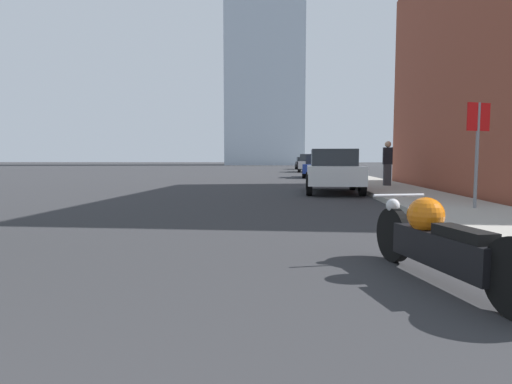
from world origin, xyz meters
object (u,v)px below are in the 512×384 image
at_px(parked_car_blue, 317,166).
at_px(parked_car_silver, 308,163).
at_px(parked_car_black, 303,163).
at_px(pedestrian, 387,162).
at_px(parked_car_white, 333,170).
at_px(motorcycle, 438,241).
at_px(stop_sign, 478,137).

distance_m(parked_car_blue, parked_car_silver, 12.42).
xyz_separation_m(parked_car_black, pedestrian, (2.70, -34.84, 0.31)).
bearing_deg(parked_car_black, parked_car_white, -92.51).
height_order(parked_car_blue, pedestrian, pedestrian).
relative_size(parked_car_white, parked_car_blue, 1.01).
relative_size(motorcycle, parked_car_black, 0.57).
distance_m(parked_car_black, pedestrian, 34.95).
height_order(motorcycle, parked_car_black, parked_car_black).
height_order(parked_car_blue, stop_sign, stop_sign).
xyz_separation_m(parked_car_blue, parked_car_silver, (-0.20, 12.42, 0.09)).
distance_m(parked_car_black, stop_sign, 42.67).
xyz_separation_m(parked_car_blue, stop_sign, (2.43, -18.42, 0.91)).
bearing_deg(pedestrian, parked_car_white, -140.59).
distance_m(parked_car_white, parked_car_black, 36.80).
bearing_deg(parked_car_black, pedestrian, -88.57).
bearing_deg(motorcycle, parked_car_blue, 73.68).
height_order(parked_car_blue, parked_car_silver, parked_car_silver).
xyz_separation_m(parked_car_silver, pedestrian, (2.48, -23.11, 0.21)).
relative_size(parked_car_white, parked_car_silver, 0.98).
bearing_deg(parked_car_black, parked_car_silver, -91.90).
height_order(parked_car_silver, parked_car_black, parked_car_silver).
bearing_deg(pedestrian, parked_car_blue, 102.05).
height_order(parked_car_white, stop_sign, stop_sign).
distance_m(motorcycle, stop_sign, 5.86).
xyz_separation_m(parked_car_silver, stop_sign, (2.63, -30.83, 0.82)).
xyz_separation_m(parked_car_blue, parked_car_black, (-0.42, 24.15, -0.00)).
bearing_deg(parked_car_white, parked_car_blue, 90.81).
bearing_deg(pedestrian, parked_car_silver, 96.12).
distance_m(parked_car_white, stop_sign, 6.36).
distance_m(motorcycle, parked_car_black, 47.69).
bearing_deg(stop_sign, parked_car_blue, 97.52).
relative_size(motorcycle, pedestrian, 1.30).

